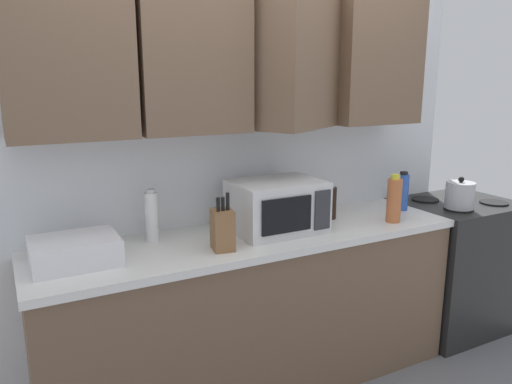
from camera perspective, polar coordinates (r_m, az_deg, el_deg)
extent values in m
cube|color=white|center=(2.87, -3.24, 4.55)|extent=(3.21, 0.06, 2.60)
cube|color=brown|center=(2.42, -21.09, 14.62)|extent=(0.56, 0.33, 0.75)
cube|color=brown|center=(2.56, -7.70, 15.21)|extent=(0.56, 0.33, 0.75)
cube|color=brown|center=(2.78, 4.26, 15.11)|extent=(0.65, 0.56, 0.75)
cube|color=brown|center=(3.16, 13.10, 14.57)|extent=(0.56, 0.33, 0.75)
cube|color=brown|center=(2.85, -0.15, -13.91)|extent=(2.31, 0.60, 0.86)
cube|color=white|center=(2.68, -0.16, -5.30)|extent=(2.34, 0.63, 0.04)
cube|color=black|center=(3.76, 21.74, -7.74)|extent=(0.76, 0.64, 0.90)
cylinder|color=black|center=(3.41, 22.29, -1.81)|extent=(0.18, 0.18, 0.01)
cylinder|color=black|center=(3.67, 25.72, -1.12)|extent=(0.18, 0.18, 0.01)
cylinder|color=black|center=(3.59, 18.90, -0.82)|extent=(0.18, 0.18, 0.01)
cylinder|color=black|center=(3.84, 22.40, -0.23)|extent=(0.18, 0.18, 0.01)
cylinder|color=#B2B2B7|center=(3.39, 22.42, -0.34)|extent=(0.18, 0.18, 0.17)
sphere|color=black|center=(3.37, 22.57, 1.34)|extent=(0.04, 0.04, 0.04)
cube|color=silver|center=(2.70, 2.40, -1.62)|extent=(0.48, 0.36, 0.28)
cube|color=black|center=(2.52, 3.58, -2.69)|extent=(0.29, 0.01, 0.18)
cube|color=#2D2D33|center=(2.64, 7.66, -2.06)|extent=(0.10, 0.01, 0.21)
cube|color=silver|center=(2.39, -20.13, -6.39)|extent=(0.38, 0.30, 0.12)
cube|color=brown|center=(2.42, -3.88, -4.39)|extent=(0.12, 0.14, 0.20)
cylinder|color=black|center=(2.36, -4.38, -1.44)|extent=(0.02, 0.02, 0.07)
cylinder|color=black|center=(2.37, -3.83, -1.39)|extent=(0.02, 0.02, 0.07)
cylinder|color=black|center=(2.38, -3.28, -1.09)|extent=(0.02, 0.02, 0.09)
cylinder|color=#BC6638|center=(2.98, 15.61, -0.97)|extent=(0.08, 0.08, 0.25)
cylinder|color=yellow|center=(2.95, 15.78, 1.70)|extent=(0.05, 0.05, 0.03)
cylinder|color=#2D56B7|center=(3.27, 16.55, -0.02)|extent=(0.07, 0.07, 0.23)
cylinder|color=black|center=(3.24, 16.69, 2.11)|extent=(0.05, 0.05, 0.02)
cylinder|color=black|center=(2.98, 8.49, -1.24)|extent=(0.08, 0.08, 0.19)
cylinder|color=silver|center=(2.95, 8.56, 0.79)|extent=(0.05, 0.05, 0.02)
cylinder|color=white|center=(2.58, -11.90, -2.87)|extent=(0.07, 0.07, 0.26)
cylinder|color=silver|center=(2.54, -12.05, 0.12)|extent=(0.04, 0.04, 0.02)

